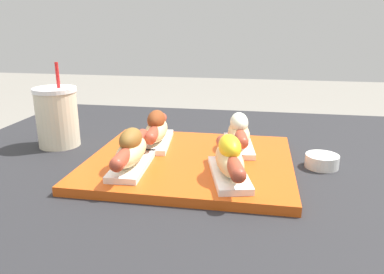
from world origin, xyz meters
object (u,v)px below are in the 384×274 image
object	(u,v)px
hot_dog_2	(157,129)
drink_cup	(57,117)
hot_dog_3	(239,133)
hot_dog_0	(131,151)
hot_dog_1	(229,159)
serving_tray	(190,162)
sauce_bowl	(322,160)

from	to	relation	value
hot_dog_2	drink_cup	size ratio (longest dim) A/B	1.00
hot_dog_3	drink_cup	distance (m)	0.44
hot_dog_0	hot_dog_1	size ratio (longest dim) A/B	1.03
hot_dog_0	hot_dog_1	xyz separation A→B (m)	(0.19, -0.01, 0.00)
hot_dog_3	hot_dog_0	bearing A→B (deg)	-141.17
serving_tray	drink_cup	bearing A→B (deg)	167.08
hot_dog_1	sauce_bowl	bearing A→B (deg)	34.89
hot_dog_0	drink_cup	world-z (taller)	drink_cup
hot_dog_1	serving_tray	bearing A→B (deg)	135.24
serving_tray	hot_dog_0	world-z (taller)	hot_dog_0
hot_dog_3	sauce_bowl	bearing A→B (deg)	-13.68
serving_tray	hot_dog_3	world-z (taller)	hot_dog_3
hot_dog_0	hot_dog_2	distance (m)	0.15
hot_dog_3	drink_cup	xyz separation A→B (m)	(-0.44, -0.01, 0.02)
serving_tray	hot_dog_1	distance (m)	0.13
hot_dog_1	hot_dog_2	bearing A→B (deg)	137.80
hot_dog_1	drink_cup	xyz separation A→B (m)	(-0.43, 0.17, 0.02)
serving_tray	hot_dog_0	bearing A→B (deg)	-143.59
serving_tray	hot_dog_3	size ratio (longest dim) A/B	2.07
sauce_bowl	hot_dog_2	bearing A→B (deg)	174.24
hot_dog_2	hot_dog_0	bearing A→B (deg)	-93.16
hot_dog_2	hot_dog_1	bearing A→B (deg)	-42.20
serving_tray	drink_cup	xyz separation A→B (m)	(-0.34, 0.08, 0.06)
drink_cup	hot_dog_2	bearing A→B (deg)	-0.15
serving_tray	hot_dog_2	world-z (taller)	hot_dog_2
hot_dog_2	hot_dog_3	size ratio (longest dim) A/B	1.00
serving_tray	drink_cup	distance (m)	0.36
hot_dog_1	drink_cup	size ratio (longest dim) A/B	0.98
sauce_bowl	drink_cup	distance (m)	0.62
hot_dog_3	sauce_bowl	distance (m)	0.19
serving_tray	sauce_bowl	bearing A→B (deg)	8.49
hot_dog_2	hot_dog_3	world-z (taller)	same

